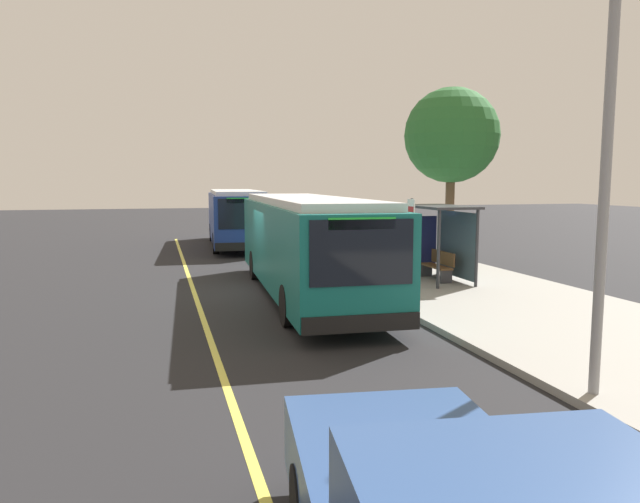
# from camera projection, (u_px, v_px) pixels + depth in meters

# --- Properties ---
(ground_plane) EXTENTS (120.00, 120.00, 0.00)m
(ground_plane) POSITION_uv_depth(u_px,v_px,m) (266.00, 291.00, 18.57)
(ground_plane) COLOR #232326
(sidewalk_curb) EXTENTS (44.00, 6.40, 0.15)m
(sidewalk_curb) POSITION_uv_depth(u_px,v_px,m) (440.00, 280.00, 20.14)
(sidewalk_curb) COLOR gray
(sidewalk_curb) RESTS_ON ground_plane
(lane_stripe_center) EXTENTS (36.00, 0.14, 0.01)m
(lane_stripe_center) POSITION_uv_depth(u_px,v_px,m) (195.00, 294.00, 17.99)
(lane_stripe_center) COLOR #E0D64C
(lane_stripe_center) RESTS_ON ground_plane
(transit_bus_main) EXTENTS (11.62, 3.12, 2.95)m
(transit_bus_main) POSITION_uv_depth(u_px,v_px,m) (307.00, 242.00, 17.47)
(transit_bus_main) COLOR #146B66
(transit_bus_main) RESTS_ON ground_plane
(transit_bus_second) EXTENTS (10.38, 3.20, 2.95)m
(transit_bus_second) POSITION_uv_depth(u_px,v_px,m) (236.00, 216.00, 31.14)
(transit_bus_second) COLOR navy
(transit_bus_second) RESTS_ON ground_plane
(bus_shelter) EXTENTS (2.90, 1.60, 2.48)m
(bus_shelter) POSITION_uv_depth(u_px,v_px,m) (441.00, 227.00, 19.53)
(bus_shelter) COLOR #333338
(bus_shelter) RESTS_ON sidewalk_curb
(waiting_bench) EXTENTS (1.60, 0.48, 0.95)m
(waiting_bench) POSITION_uv_depth(u_px,v_px,m) (438.00, 265.00, 19.68)
(waiting_bench) COLOR brown
(waiting_bench) RESTS_ON sidewalk_curb
(route_sign_post) EXTENTS (0.44, 0.08, 2.80)m
(route_sign_post) POSITION_uv_depth(u_px,v_px,m) (411.00, 235.00, 16.24)
(route_sign_post) COLOR #333338
(route_sign_post) RESTS_ON sidewalk_curb
(pedestrian_commuter) EXTENTS (0.24, 0.40, 1.69)m
(pedestrian_commuter) POSITION_uv_depth(u_px,v_px,m) (390.00, 246.00, 21.14)
(pedestrian_commuter) COLOR #282D47
(pedestrian_commuter) RESTS_ON sidewalk_curb
(street_tree_near_shelter) EXTENTS (3.73, 3.73, 6.93)m
(street_tree_near_shelter) POSITION_uv_depth(u_px,v_px,m) (452.00, 136.00, 23.30)
(street_tree_near_shelter) COLOR brown
(street_tree_near_shelter) RESTS_ON sidewalk_curb
(utility_pole) EXTENTS (0.16, 0.16, 6.40)m
(utility_pole) POSITION_uv_depth(u_px,v_px,m) (605.00, 185.00, 8.78)
(utility_pole) COLOR gray
(utility_pole) RESTS_ON sidewalk_curb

